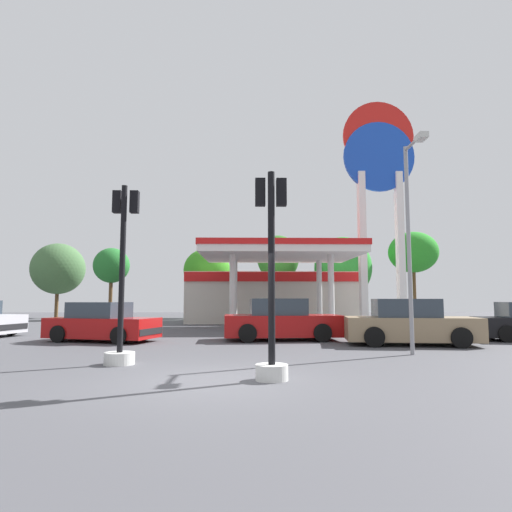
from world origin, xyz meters
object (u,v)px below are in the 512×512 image
tree_1 (111,266)px  tree_3 (278,259)px  traffic_signal_0 (271,296)px  station_pole_sign (379,179)px  corner_streetlamp (411,224)px  car_0 (410,324)px  tree_2 (207,270)px  tree_0 (58,269)px  car_1 (102,324)px  traffic_signal_1 (122,298)px  tree_4 (343,268)px  car_2 (281,321)px  tree_5 (413,252)px

tree_1 → tree_3: size_ratio=0.81×
traffic_signal_0 → station_pole_sign: bearing=66.0°
tree_1 → corner_streetlamp: size_ratio=0.92×
car_0 → tree_2: size_ratio=0.79×
tree_0 → corner_streetlamp: tree_0 is taller
station_pole_sign → traffic_signal_0: bearing=-114.0°
car_1 → tree_0: 23.28m
tree_3 → traffic_signal_1: bearing=-102.4°
traffic_signal_0 → tree_4: bearing=74.7°
car_2 → tree_2: (-4.79, 20.12, 3.33)m
car_1 → tree_0: (-10.54, 20.46, 3.49)m
tree_4 → corner_streetlamp: tree_4 is taller
traffic_signal_0 → tree_3: bearing=85.7°
car_1 → tree_4: 23.85m
car_0 → tree_4: (2.29, 20.86, 3.47)m
car_1 → corner_streetlamp: (10.24, -4.43, 3.08)m
station_pole_sign → tree_1: (-18.85, 9.41, -4.55)m
car_1 → tree_2: 20.89m
tree_2 → tree_3: 6.16m
station_pole_sign → corner_streetlamp: bearing=-103.7°
station_pole_sign → tree_3: 13.05m
car_1 → corner_streetlamp: 11.57m
car_2 → tree_4: tree_4 is taller
car_1 → tree_1: bearing=106.4°
car_0 → car_1: size_ratio=1.06×
tree_2 → tree_5: (17.38, -1.17, 1.44)m
corner_streetlamp → car_1: bearing=156.6°
traffic_signal_1 → tree_2: tree_2 is taller
traffic_signal_0 → tree_2: size_ratio=0.71×
car_1 → corner_streetlamp: bearing=-23.4°
tree_0 → tree_3: 18.69m
tree_3 → tree_4: (5.36, -0.77, -0.84)m
tree_3 → tree_5: tree_5 is taller
station_pole_sign → corner_streetlamp: station_pole_sign is taller
tree_2 → tree_1: bearing=-163.0°
car_0 → car_1: bearing=172.4°
tree_1 → tree_2: (7.41, 2.26, -0.19)m
traffic_signal_0 → traffic_signal_1: traffic_signal_1 is taller
tree_5 → tree_4: bearing=179.9°
station_pole_sign → car_2: (-6.65, -8.45, -8.06)m
traffic_signal_1 → tree_2: size_ratio=0.75×
traffic_signal_1 → tree_0: size_ratio=0.71×
traffic_signal_0 → tree_5: tree_5 is taller
car_1 → corner_streetlamp: size_ratio=0.72×
car_0 → tree_0: bearing=134.7°
station_pole_sign → tree_1: 21.55m
traffic_signal_0 → tree_3: tree_3 is taller
tree_0 → tree_4: (24.02, -1.10, 0.04)m
station_pole_sign → tree_5: size_ratio=1.89×
station_pole_sign → tree_3: size_ratio=1.95×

